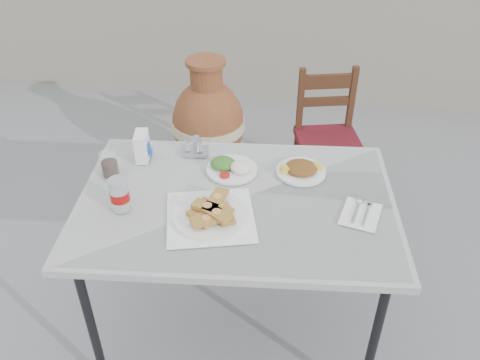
% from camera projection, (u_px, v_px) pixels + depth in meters
% --- Properties ---
extents(ground, '(80.00, 80.00, 0.00)m').
position_uv_depth(ground, '(211.00, 307.00, 2.60)').
color(ground, slate).
rests_on(ground, ground).
extents(cafe_table, '(1.37, 0.99, 0.79)m').
position_uv_depth(cafe_table, '(236.00, 209.00, 2.09)').
color(cafe_table, black).
rests_on(cafe_table, ground).
extents(pide_plate, '(0.41, 0.41, 0.07)m').
position_uv_depth(pide_plate, '(210.00, 211.00, 1.95)').
color(pide_plate, white).
rests_on(pide_plate, cafe_table).
extents(salad_rice_plate, '(0.22, 0.22, 0.06)m').
position_uv_depth(salad_rice_plate, '(231.00, 167.00, 2.21)').
color(salad_rice_plate, white).
rests_on(salad_rice_plate, cafe_table).
extents(salad_chopped_plate, '(0.22, 0.22, 0.05)m').
position_uv_depth(salad_chopped_plate, '(301.00, 169.00, 2.20)').
color(salad_chopped_plate, white).
rests_on(salad_chopped_plate, cafe_table).
extents(soda_can, '(0.08, 0.08, 0.14)m').
position_uv_depth(soda_can, '(120.00, 194.00, 1.97)').
color(soda_can, silver).
rests_on(soda_can, cafe_table).
extents(cola_glass, '(0.08, 0.08, 0.11)m').
position_uv_depth(cola_glass, '(110.00, 165.00, 2.17)').
color(cola_glass, white).
rests_on(cola_glass, cafe_table).
extents(napkin_holder, '(0.08, 0.12, 0.13)m').
position_uv_depth(napkin_holder, '(142.00, 146.00, 2.26)').
color(napkin_holder, white).
rests_on(napkin_holder, cafe_table).
extents(condiment_caddy, '(0.12, 0.10, 0.08)m').
position_uv_depth(condiment_caddy, '(195.00, 148.00, 2.32)').
color(condiment_caddy, silver).
rests_on(condiment_caddy, cafe_table).
extents(cutlery_napkin, '(0.18, 0.21, 0.01)m').
position_uv_depth(cutlery_napkin, '(361.00, 212.00, 1.99)').
color(cutlery_napkin, white).
rests_on(cutlery_napkin, cafe_table).
extents(chair, '(0.45, 0.45, 0.84)m').
position_uv_depth(chair, '(328.00, 138.00, 3.12)').
color(chair, '#39230F').
rests_on(chair, ground).
extents(terracotta_urn, '(0.48, 0.48, 0.84)m').
position_uv_depth(terracotta_urn, '(208.00, 124.00, 3.34)').
color(terracotta_urn, brown).
rests_on(terracotta_urn, ground).
extents(back_wall, '(6.00, 0.25, 1.20)m').
position_uv_depth(back_wall, '(268.00, 27.00, 4.25)').
color(back_wall, gray).
rests_on(back_wall, ground).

